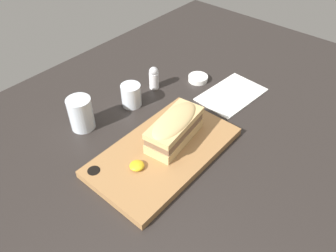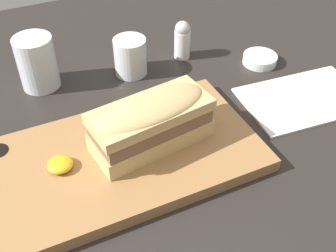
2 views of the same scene
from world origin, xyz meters
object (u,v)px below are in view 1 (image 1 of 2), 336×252
serving_board (164,152)px  sandwich (175,127)px  napkin (231,94)px  salt_shaker (154,77)px  wine_glass (131,96)px  condiment_dish (198,78)px  water_glass (81,115)px

serving_board → sandwich: size_ratio=2.15×
napkin → salt_shaker: salt_shaker is taller
sandwich → salt_shaker: bearing=53.9°
wine_glass → salt_shaker: salt_shaker is taller
serving_board → sandwich: (4.61, 0.25, 5.22)cm
sandwich → wine_glass: sandwich is taller
serving_board → napkin: 34.03cm
serving_board → condiment_dish: 36.41cm
napkin → salt_shaker: 25.67cm
serving_board → sandwich: 6.97cm
wine_glass → napkin: wine_glass is taller
sandwich → serving_board: bearing=-176.9°
sandwich → napkin: bearing=1.0°
sandwich → napkin: size_ratio=0.81×
serving_board → salt_shaker: size_ratio=5.11×
serving_board → wine_glass: bearing=66.0°
condiment_dish → napkin: bearing=-88.3°
serving_board → sandwich: sandwich is taller
napkin → condiment_dish: condiment_dish is taller
napkin → condiment_dish: size_ratio=3.41×
napkin → serving_board: bearing=-178.7°
napkin → salt_shaker: size_ratio=2.92×
sandwich → salt_shaker: size_ratio=2.37×
serving_board → salt_shaker: 30.80cm
wine_glass → condiment_dish: bearing=-17.5°
sandwich → salt_shaker: (16.22, 22.24, -2.32)cm
water_glass → condiment_dish: (40.37, -10.70, -3.33)cm
water_glass → napkin: (40.76, -23.91, -4.00)cm
serving_board → wine_glass: wine_glass is taller
water_glass → serving_board: bearing=-74.7°
water_glass → salt_shaker: water_glass is taller
condiment_dish → water_glass: bearing=165.1°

